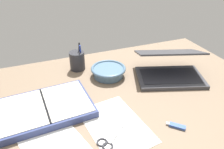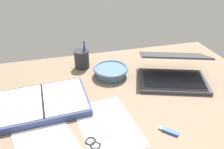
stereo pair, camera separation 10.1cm
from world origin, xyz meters
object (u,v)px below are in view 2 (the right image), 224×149
object	(u,v)px
pen_cup	(82,59)
scissors	(96,141)
planner	(43,103)
laptop	(173,72)
bowl	(110,71)

from	to	relation	value
pen_cup	scissors	size ratio (longest dim) A/B	1.15
planner	laptop	bearing A→B (deg)	0.79
scissors	pen_cup	bearing A→B (deg)	58.71
pen_cup	planner	world-z (taller)	pen_cup
pen_cup	planner	xyz separation A→B (cm)	(-20.52, -29.51, -3.43)
bowl	pen_cup	world-z (taller)	pen_cup
planner	scissors	bearing A→B (deg)	-57.69
bowl	planner	size ratio (longest dim) A/B	0.47
bowl	pen_cup	distance (cm)	18.18
bowl	pen_cup	bearing A→B (deg)	134.32
planner	scissors	world-z (taller)	planner
pen_cup	bowl	bearing A→B (deg)	-45.68
bowl	pen_cup	xyz separation A→B (cm)	(-12.61, 12.91, 2.23)
scissors	bowl	bearing A→B (deg)	41.17
laptop	planner	distance (cm)	62.29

